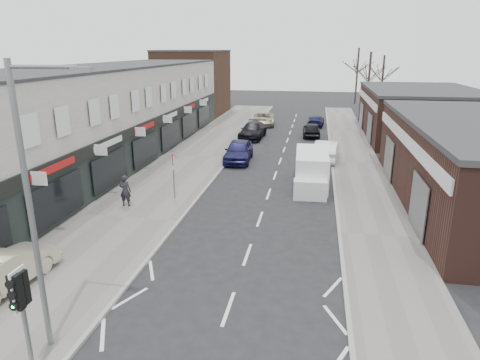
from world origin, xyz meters
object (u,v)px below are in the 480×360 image
at_px(street_lamp, 34,198).
at_px(parked_car_right_c, 316,121).
at_px(warning_sign, 174,163).
at_px(white_van, 311,170).
at_px(pedestrian, 125,191).
at_px(parked_car_right_a, 326,150).
at_px(parked_car_left_c, 264,119).
at_px(parked_car_left_b, 253,131).
at_px(sedan_on_pavement, 4,270).
at_px(traffic_light, 21,299).
at_px(parked_car_left_a, 239,151).
at_px(parked_car_right_b, 312,130).

height_order(street_lamp, parked_car_right_c, street_lamp).
xyz_separation_m(warning_sign, white_van, (7.61, 4.06, -1.17)).
distance_m(pedestrian, parked_car_right_a, 16.58).
relative_size(pedestrian, parked_car_right_c, 0.42).
distance_m(street_lamp, parked_car_left_c, 39.06).
bearing_deg(pedestrian, parked_car_left_b, -102.88).
bearing_deg(sedan_on_pavement, traffic_light, 139.83).
height_order(traffic_light, parked_car_left_a, traffic_light).
bearing_deg(pedestrian, street_lamp, 102.75).
xyz_separation_m(traffic_light, parked_car_left_c, (1.13, 40.06, -1.70)).
bearing_deg(white_van, warning_sign, -153.98).
relative_size(traffic_light, street_lamp, 0.39).
relative_size(traffic_light, parked_car_right_c, 0.74).
xyz_separation_m(street_lamp, parked_car_left_c, (1.25, 38.84, -3.91)).
height_order(traffic_light, parked_car_left_c, traffic_light).
relative_size(white_van, parked_car_right_a, 1.17).
distance_m(pedestrian, parked_car_right_b, 23.85).
relative_size(street_lamp, parked_car_right_b, 1.95).
bearing_deg(parked_car_left_c, parked_car_left_b, -96.53).
relative_size(street_lamp, warning_sign, 2.96).
distance_m(street_lamp, sedan_on_pavement, 5.77).
relative_size(pedestrian, parked_car_left_a, 0.36).
height_order(warning_sign, parked_car_right_c, warning_sign).
xyz_separation_m(white_van, parked_car_right_b, (-0.25, 16.07, -0.33)).
relative_size(pedestrian, parked_car_left_b, 0.33).
xyz_separation_m(sedan_on_pavement, parked_car_right_a, (11.58, 21.09, -0.04)).
bearing_deg(warning_sign, sedan_on_pavement, -105.85).
distance_m(parked_car_left_b, parked_car_left_c, 7.66).
distance_m(traffic_light, sedan_on_pavement, 5.48).
distance_m(parked_car_left_a, parked_car_right_c, 17.90).
bearing_deg(pedestrian, parked_car_left_c, -100.10).
xyz_separation_m(parked_car_left_a, parked_car_left_b, (-0.23, 9.00, -0.06)).
distance_m(parked_car_left_a, parked_car_right_b, 12.02).
bearing_deg(parked_car_right_c, warning_sign, 77.70).
bearing_deg(parked_car_left_a, pedestrian, -113.07).
distance_m(traffic_light, street_lamp, 2.52).
bearing_deg(parked_car_left_a, warning_sign, -104.25).
bearing_deg(parked_car_left_b, street_lamp, -89.37).
distance_m(warning_sign, sedan_on_pavement, 10.77).
xyz_separation_m(parked_car_left_c, parked_car_right_a, (6.77, -15.23, 0.08)).
distance_m(parked_car_left_b, parked_car_right_c, 9.95).
bearing_deg(parked_car_right_b, parked_car_left_a, 60.94).
distance_m(sedan_on_pavement, parked_car_right_b, 32.10).
distance_m(street_lamp, parked_car_right_c, 39.97).
bearing_deg(parked_car_right_a, warning_sign, 57.14).
bearing_deg(parked_car_right_c, traffic_light, 84.26).
distance_m(traffic_light, parked_car_left_a, 23.48).
relative_size(traffic_light, white_van, 0.55).
xyz_separation_m(warning_sign, sedan_on_pavement, (-2.92, -10.28, -1.37)).
relative_size(sedan_on_pavement, parked_car_left_a, 0.90).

